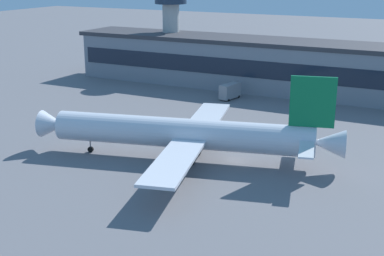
% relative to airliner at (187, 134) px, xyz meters
% --- Properties ---
extents(ground_plane, '(600.00, 600.00, 0.00)m').
position_rel_airliner_xyz_m(ground_plane, '(8.14, 3.49, -5.08)').
color(ground_plane, slate).
extents(terminal_building, '(150.93, 17.60, 14.46)m').
position_rel_airliner_xyz_m(terminal_building, '(8.14, 63.19, 2.18)').
color(terminal_building, gray).
rests_on(terminal_building, ground_plane).
extents(airliner, '(56.52, 48.62, 16.66)m').
position_rel_airliner_xyz_m(airliner, '(0.00, 0.00, 0.00)').
color(airliner, silver).
rests_on(airliner, ground_plane).
extents(control_tower, '(9.97, 9.97, 29.18)m').
position_rel_airliner_xyz_m(control_tower, '(-40.55, 66.67, 13.26)').
color(control_tower, '#B7B7B2').
rests_on(control_tower, ground_plane).
extents(catering_truck, '(3.80, 7.54, 4.15)m').
position_rel_airliner_xyz_m(catering_truck, '(-11.76, 47.36, -2.78)').
color(catering_truck, gray).
rests_on(catering_truck, ground_plane).
extents(traffic_cone_0, '(0.53, 0.53, 0.67)m').
position_rel_airliner_xyz_m(traffic_cone_0, '(0.98, -6.72, -4.74)').
color(traffic_cone_0, '#F2590C').
rests_on(traffic_cone_0, ground_plane).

